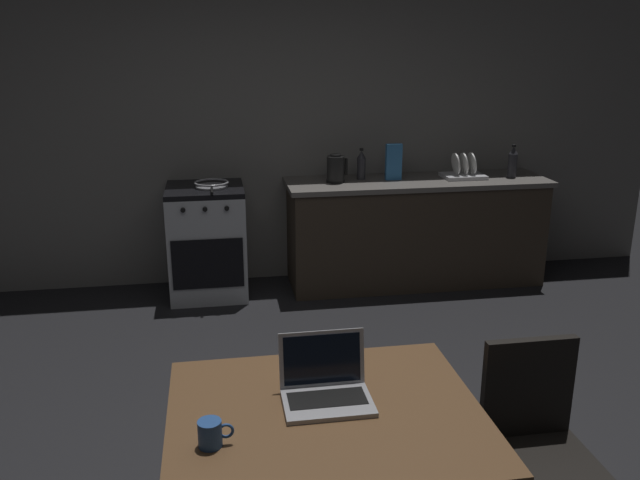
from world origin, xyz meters
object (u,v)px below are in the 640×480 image
(dining_table, at_px, (326,430))
(cereal_box, at_px, (394,162))
(frying_pan, at_px, (212,184))
(chair, at_px, (536,437))
(bottle, at_px, (513,162))
(dish_rack, at_px, (463,172))
(electric_kettle, at_px, (336,169))
(bottle_b, at_px, (361,165))
(stove_oven, at_px, (207,241))
(coffee_mug, at_px, (211,433))
(laptop, at_px, (326,388))

(dining_table, relative_size, cereal_box, 3.77)
(frying_pan, bearing_deg, chair, -67.98)
(bottle, bearing_deg, dining_table, -124.56)
(cereal_box, relative_size, dish_rack, 0.86)
(cereal_box, height_order, dish_rack, cereal_box)
(electric_kettle, xyz_separation_m, cereal_box, (0.48, 0.02, 0.04))
(cereal_box, bearing_deg, dining_table, -109.46)
(cereal_box, distance_m, bottle_b, 0.26)
(stove_oven, distance_m, coffee_mug, 3.26)
(coffee_mug, height_order, dish_rack, dish_rack)
(stove_oven, bearing_deg, coffee_mug, -89.59)
(chair, bearing_deg, coffee_mug, -153.69)
(cereal_box, relative_size, bottle_b, 1.15)
(chair, xyz_separation_m, bottle, (1.25, 2.99, 0.52))
(bottle, relative_size, frying_pan, 0.62)
(coffee_mug, distance_m, bottle_b, 3.55)
(coffee_mug, relative_size, cereal_box, 0.40)
(electric_kettle, height_order, coffee_mug, electric_kettle)
(dining_table, xyz_separation_m, coffee_mug, (-0.40, -0.14, 0.12))
(electric_kettle, distance_m, frying_pan, 0.99)
(laptop, distance_m, bottle, 3.64)
(dining_table, bearing_deg, coffee_mug, -160.81)
(cereal_box, bearing_deg, stove_oven, -179.16)
(stove_oven, xyz_separation_m, bottle, (2.53, -0.05, 0.57))
(frying_pan, height_order, cereal_box, cereal_box)
(dining_table, bearing_deg, laptop, 80.91)
(stove_oven, height_order, laptop, laptop)
(electric_kettle, distance_m, bottle_b, 0.24)
(dining_table, bearing_deg, cereal_box, 70.54)
(frying_pan, distance_m, coffee_mug, 3.22)
(stove_oven, relative_size, electric_kettle, 3.94)
(chair, xyz_separation_m, coffee_mug, (-1.25, -0.20, 0.29))
(dining_table, height_order, chair, chair)
(dish_rack, bearing_deg, electric_kettle, 180.00)
(bottle_b, bearing_deg, frying_pan, -174.93)
(laptop, height_order, bottle_b, bottle_b)
(dining_table, height_order, coffee_mug, coffee_mug)
(dining_table, height_order, electric_kettle, electric_kettle)
(laptop, xyz_separation_m, electric_kettle, (0.61, 3.02, 0.21))
(laptop, height_order, bottle, bottle)
(coffee_mug, xyz_separation_m, cereal_box, (1.50, 3.26, 0.25))
(chair, xyz_separation_m, frying_pan, (-1.22, 3.01, 0.41))
(dining_table, relative_size, chair, 1.26)
(chair, height_order, bottle, bottle)
(frying_pan, height_order, dish_rack, dish_rack)
(coffee_mug, relative_size, bottle_b, 0.46)
(electric_kettle, height_order, cereal_box, cereal_box)
(laptop, distance_m, coffee_mug, 0.47)
(cereal_box, bearing_deg, coffee_mug, -114.75)
(laptop, bearing_deg, stove_oven, 106.97)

